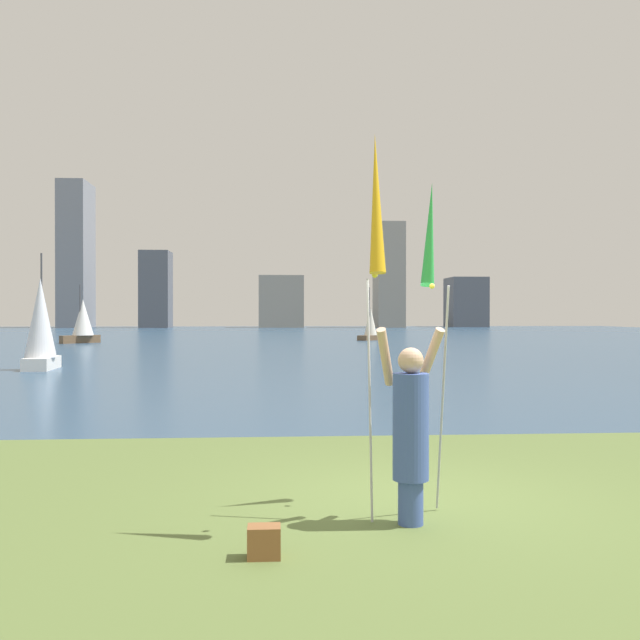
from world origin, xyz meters
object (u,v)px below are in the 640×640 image
at_px(kite_flag_left, 376,211).
at_px(kite_flag_right, 430,242).
at_px(bag, 264,542).
at_px(person, 411,427).
at_px(sailboat_4, 83,320).
at_px(sailboat_5, 41,327).
at_px(sailboat_1, 370,325).

distance_m(kite_flag_left, kite_flag_right, 1.29).
height_order(kite_flag_left, bag, kite_flag_left).
relative_size(kite_flag_left, kite_flag_right, 1.09).
bearing_deg(person, kite_flag_right, 48.58).
distance_m(kite_flag_left, sailboat_4, 49.29).
distance_m(person, sailboat_5, 23.11).
height_order(kite_flag_right, sailboat_5, sailboat_5).
distance_m(kite_flag_left, sailboat_1, 51.63).
height_order(person, sailboat_1, sailboat_1).
height_order(bag, sailboat_5, sailboat_5).
bearing_deg(bag, sailboat_4, 106.71).
relative_size(kite_flag_left, sailboat_5, 0.87).
xyz_separation_m(sailboat_1, sailboat_5, (-17.08, -30.27, 0.40)).
xyz_separation_m(kite_flag_left, sailboat_1, (7.09, 51.11, -1.89)).
bearing_deg(sailboat_5, kite_flag_left, -64.39).
distance_m(person, kite_flag_left, 2.21).
distance_m(kite_flag_left, sailboat_5, 23.17).
height_order(kite_flag_left, sailboat_5, sailboat_5).
xyz_separation_m(person, bag, (-1.47, -0.89, -0.85)).
relative_size(sailboat_1, sailboat_5, 0.97).
relative_size(kite_flag_right, bag, 12.43).
distance_m(bag, sailboat_4, 49.62).
bearing_deg(sailboat_1, sailboat_5, -119.44).
xyz_separation_m(person, kite_flag_left, (-0.39, -0.21, 2.17)).
bearing_deg(person, bag, -165.03).
xyz_separation_m(sailboat_1, sailboat_4, (-22.44, -4.30, 0.45)).
bearing_deg(bag, sailboat_1, 81.03).
height_order(person, bag, person).
bearing_deg(kite_flag_right, sailboat_5, 118.50).
xyz_separation_m(person, sailboat_1, (6.70, 50.91, 0.28)).
bearing_deg(kite_flag_left, bag, -147.92).
relative_size(kite_flag_left, sailboat_4, 0.90).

